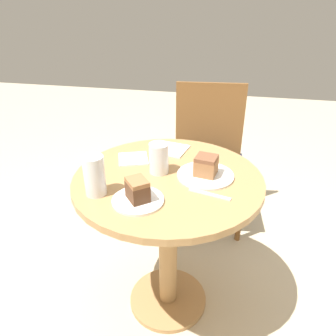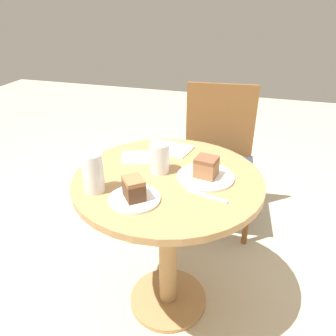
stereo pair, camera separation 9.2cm
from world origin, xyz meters
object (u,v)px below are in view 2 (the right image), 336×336
at_px(cake_slice_far, 134,188).
at_px(glass_lemonade, 160,159).
at_px(glass_water, 93,174).
at_px(plate_far, 134,199).
at_px(cake_slice_near, 206,167).
at_px(plate_near, 206,177).
at_px(chair, 217,156).

height_order(cake_slice_far, glass_lemonade, glass_lemonade).
relative_size(cake_slice_far, glass_water, 0.69).
height_order(glass_lemonade, glass_water, glass_water).
relative_size(plate_far, cake_slice_near, 1.95).
xyz_separation_m(plate_far, glass_water, (-0.17, 0.02, 0.07)).
height_order(plate_far, glass_water, glass_water).
relative_size(plate_near, glass_lemonade, 1.81).
relative_size(plate_far, glass_lemonade, 1.48).
relative_size(chair, glass_lemonade, 7.09).
bearing_deg(glass_water, cake_slice_far, -6.74).
bearing_deg(chair, glass_lemonade, -106.64).
bearing_deg(glass_water, glass_lemonade, 47.48).
relative_size(plate_far, cake_slice_far, 1.78).
height_order(plate_near, glass_lemonade, glass_lemonade).
distance_m(plate_far, cake_slice_near, 0.33).
xyz_separation_m(cake_slice_far, glass_lemonade, (0.03, 0.23, 0.01)).
relative_size(cake_slice_near, cake_slice_far, 0.91).
relative_size(chair, plate_far, 4.81).
bearing_deg(cake_slice_far, cake_slice_near, 46.63).
height_order(plate_near, cake_slice_near, cake_slice_near).
bearing_deg(plate_far, chair, 80.11).
height_order(chair, plate_near, chair).
bearing_deg(cake_slice_near, glass_lemonade, -179.34).
bearing_deg(glass_lemonade, cake_slice_far, -96.13).
bearing_deg(plate_far, cake_slice_far, 0.00).
height_order(chair, glass_lemonade, chair).
distance_m(cake_slice_near, cake_slice_far, 0.33).
distance_m(chair, cake_slice_far, 1.07).
height_order(chair, plate_far, chair).
height_order(plate_near, cake_slice_far, cake_slice_far).
distance_m(chair, cake_slice_near, 0.84).
xyz_separation_m(plate_near, plate_far, (-0.22, -0.24, 0.00)).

